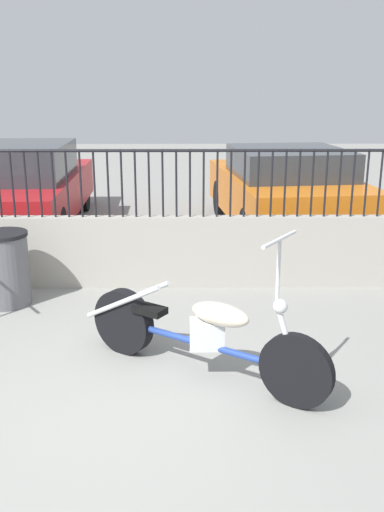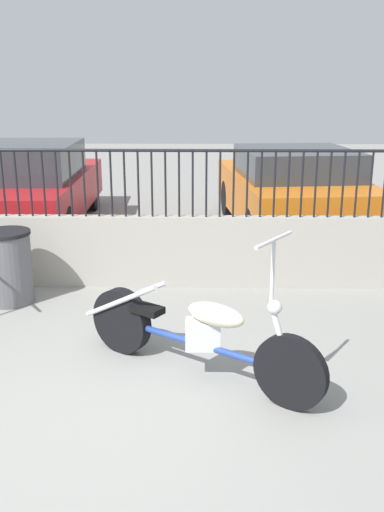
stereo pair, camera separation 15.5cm
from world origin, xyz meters
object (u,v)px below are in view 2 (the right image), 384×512
Objects in this scene: motorcycle_blue at (187,331)px; car_red at (30,186)px; trash_bin at (8,267)px; car_orange at (292,189)px.

car_red is (-2.75, 5.02, 0.33)m from motorcycle_blue.
trash_bin is 0.18× the size of car_red.
car_orange is at bearing 106.10° from motorcycle_blue.
trash_bin is at bearing 126.30° from car_orange.
car_red is 4.34m from car_orange.
car_orange reaches higher than trash_bin.
car_orange is at bearing 42.61° from trash_bin.
motorcycle_blue is 0.45× the size of car_red.
motorcycle_blue is at bearing -153.41° from car_red.
trash_bin is 0.20× the size of car_orange.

